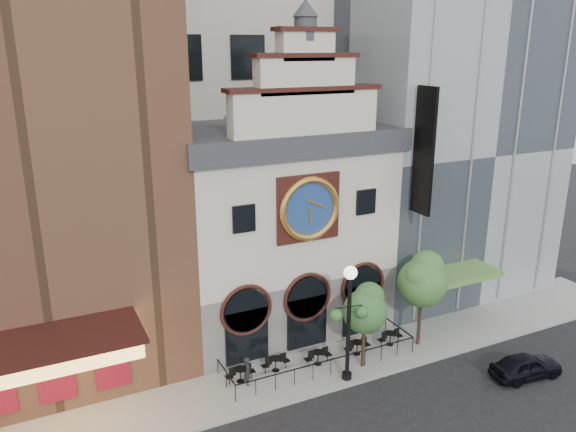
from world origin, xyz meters
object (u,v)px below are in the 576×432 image
(bistro_1, at_px, (276,363))
(tree_right, at_px, (423,279))
(bistro_3, at_px, (357,347))
(lamppost, at_px, (349,311))
(tree_left, at_px, (365,308))
(bistro_0, at_px, (240,374))
(bistro_2, at_px, (318,357))
(car_right, at_px, (526,366))
(bistro_4, at_px, (390,337))
(pedestrian, at_px, (248,371))

(bistro_1, relative_size, tree_right, 0.29)
(bistro_3, xyz_separation_m, lamppost, (-1.78, -1.81, 3.41))
(bistro_1, bearing_deg, tree_left, -19.26)
(bistro_0, height_order, lamppost, lamppost)
(bistro_1, height_order, bistro_2, same)
(bistro_2, bearing_deg, car_right, -30.98)
(bistro_2, bearing_deg, bistro_4, 0.15)
(bistro_0, relative_size, bistro_4, 1.00)
(bistro_1, bearing_deg, lamppost, -36.86)
(bistro_2, distance_m, bistro_3, 2.47)
(bistro_0, bearing_deg, tree_left, -12.37)
(bistro_1, bearing_deg, bistro_3, -5.36)
(bistro_3, height_order, tree_left, tree_left)
(bistro_0, height_order, pedestrian, pedestrian)
(bistro_1, relative_size, pedestrian, 1.05)
(bistro_3, distance_m, tree_right, 5.28)
(tree_left, bearing_deg, pedestrian, 170.20)
(pedestrian, bearing_deg, tree_right, -75.69)
(bistro_3, height_order, tree_right, tree_right)
(lamppost, bearing_deg, car_right, -12.07)
(pedestrian, height_order, tree_right, tree_right)
(bistro_0, relative_size, pedestrian, 1.05)
(tree_left, bearing_deg, car_right, -31.80)
(bistro_0, bearing_deg, tree_right, -4.57)
(bistro_2, height_order, bistro_3, same)
(bistro_3, bearing_deg, bistro_1, 174.64)
(bistro_1, height_order, tree_right, tree_right)
(car_right, relative_size, tree_right, 0.70)
(bistro_0, relative_size, bistro_2, 1.00)
(bistro_2, bearing_deg, lamppost, -69.37)
(bistro_4, bearing_deg, car_right, -50.76)
(lamppost, bearing_deg, tree_right, 24.23)
(lamppost, distance_m, tree_left, 1.67)
(car_right, bearing_deg, pedestrian, 73.92)
(bistro_4, relative_size, tree_right, 0.29)
(tree_right, bearing_deg, lamppost, -167.20)
(bistro_3, bearing_deg, bistro_2, 179.21)
(bistro_0, distance_m, bistro_3, 6.84)
(bistro_2, relative_size, car_right, 0.41)
(bistro_0, relative_size, tree_left, 0.34)
(bistro_1, distance_m, tree_right, 9.39)
(tree_left, bearing_deg, tree_right, 7.79)
(bistro_3, bearing_deg, bistro_4, 1.16)
(tree_right, bearing_deg, tree_left, -172.21)
(bistro_2, height_order, tree_left, tree_left)
(bistro_1, distance_m, bistro_2, 2.36)
(bistro_0, height_order, bistro_2, same)
(bistro_0, height_order, car_right, car_right)
(bistro_0, xyz_separation_m, tree_left, (6.50, -1.42, 2.94))
(car_right, xyz_separation_m, pedestrian, (-13.42, 5.53, 0.24))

